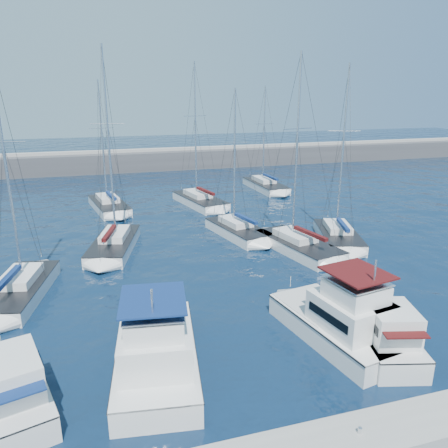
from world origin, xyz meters
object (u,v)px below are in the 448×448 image
object	(u,v)px
motor_yacht_port_inner	(156,352)
motor_yacht_stbd_inner	(342,322)
sailboat_mid_d	(298,245)
sailboat_back_b	(200,201)
motor_yacht_stbd_outer	(386,338)
sailboat_back_a	(109,205)
motor_yacht_port_outer	(12,391)
sailboat_mid_e	(338,236)
sailboat_mid_c	(238,230)
sailboat_mid_b	(114,244)
sailboat_mid_a	(19,289)
sailboat_back_c	(265,186)

from	to	relation	value
motor_yacht_port_inner	motor_yacht_stbd_inner	bearing A→B (deg)	7.82
sailboat_mid_d	sailboat_back_b	size ratio (longest dim) A/B	0.99
motor_yacht_port_inner	sailboat_back_b	size ratio (longest dim) A/B	0.56
motor_yacht_stbd_outer	sailboat_back_a	distance (m)	34.92
motor_yacht_stbd_inner	motor_yacht_port_outer	bearing A→B (deg)	172.90
motor_yacht_stbd_inner	sailboat_mid_e	distance (m)	16.48
motor_yacht_port_outer	sailboat_mid_c	distance (m)	24.99
motor_yacht_stbd_outer	sailboat_mid_b	world-z (taller)	sailboat_mid_b
sailboat_mid_a	motor_yacht_stbd_inner	bearing A→B (deg)	-19.83
sailboat_mid_a	sailboat_mid_c	bearing A→B (deg)	35.90
motor_yacht_port_outer	sailboat_back_a	world-z (taller)	sailboat_back_a
motor_yacht_port_inner	motor_yacht_port_outer	bearing A→B (deg)	-164.47
sailboat_mid_a	sailboat_mid_b	size ratio (longest dim) A/B	0.96
motor_yacht_port_outer	sailboat_mid_b	distance (m)	19.12
sailboat_mid_a	motor_yacht_port_outer	bearing A→B (deg)	-71.74
motor_yacht_stbd_inner	sailboat_mid_b	world-z (taller)	sailboat_mid_b
sailboat_mid_c	sailboat_back_c	distance (m)	20.15
motor_yacht_stbd_outer	sailboat_back_c	bearing A→B (deg)	92.08
motor_yacht_port_outer	motor_yacht_port_inner	distance (m)	6.10
sailboat_back_b	sailboat_mid_a	bearing A→B (deg)	-143.16
motor_yacht_stbd_outer	sailboat_back_a	size ratio (longest dim) A/B	0.42
sailboat_back_b	sailboat_mid_c	bearing A→B (deg)	-99.53
motor_yacht_stbd_inner	motor_yacht_stbd_outer	xyz separation A→B (m)	(1.50, -1.70, -0.19)
motor_yacht_stbd_outer	sailboat_mid_d	xyz separation A→B (m)	(2.33, 14.74, -0.41)
motor_yacht_port_inner	sailboat_mid_a	bearing A→B (deg)	133.13
sailboat_mid_c	sailboat_mid_e	xyz separation A→B (m)	(7.94, -4.08, 0.02)
motor_yacht_port_outer	motor_yacht_stbd_outer	bearing A→B (deg)	-18.77
sailboat_mid_c	sailboat_mid_e	bearing A→B (deg)	-40.28
sailboat_back_b	motor_yacht_port_outer	bearing A→B (deg)	-129.41
motor_yacht_port_outer	motor_yacht_stbd_inner	xyz separation A→B (m)	(15.79, 0.77, 0.19)
sailboat_mid_c	sailboat_back_b	world-z (taller)	sailboat_back_b
sailboat_mid_d	sailboat_back_c	distance (m)	23.76
sailboat_mid_c	motor_yacht_port_outer	bearing A→B (deg)	-143.28
motor_yacht_stbd_outer	sailboat_mid_c	bearing A→B (deg)	108.20
motor_yacht_port_outer	sailboat_mid_e	size ratio (longest dim) A/B	0.44
motor_yacht_port_outer	sailboat_back_c	size ratio (longest dim) A/B	0.49
sailboat_mid_e	motor_yacht_stbd_inner	bearing A→B (deg)	-102.26
motor_yacht_port_outer	sailboat_mid_c	size ratio (longest dim) A/B	0.50
sailboat_mid_c	sailboat_back_a	xyz separation A→B (m)	(-10.96, 12.73, -0.00)
motor_yacht_port_inner	sailboat_back_a	distance (m)	31.03
motor_yacht_port_outer	motor_yacht_stbd_outer	size ratio (longest dim) A/B	1.13
motor_yacht_stbd_outer	sailboat_mid_a	size ratio (longest dim) A/B	0.38
sailboat_mid_a	sailboat_mid_b	bearing A→B (deg)	60.34
sailboat_mid_e	sailboat_mid_a	bearing A→B (deg)	-153.64
sailboat_mid_a	motor_yacht_port_inner	bearing A→B (deg)	-43.21
sailboat_back_c	motor_yacht_port_outer	bearing A→B (deg)	-128.14
sailboat_mid_a	sailboat_mid_e	distance (m)	25.64
sailboat_back_a	sailboat_back_c	distance (m)	21.26
sailboat_mid_e	sailboat_back_a	xyz separation A→B (m)	(-18.90, 16.80, -0.02)
motor_yacht_stbd_inner	sailboat_mid_e	xyz separation A→B (m)	(8.27, 14.24, -0.60)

